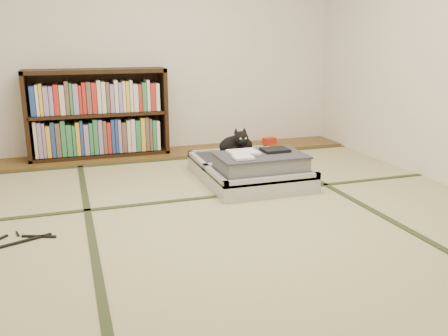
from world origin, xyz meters
name	(u,v)px	position (x,y,z in m)	size (l,w,h in m)	color
floor	(233,214)	(0.00, 0.00, 0.00)	(4.50, 4.50, 0.00)	tan
wood_strip	(173,152)	(0.00, 2.00, 0.01)	(4.00, 0.50, 0.02)	brown
red_item	(269,141)	(1.19, 2.03, 0.06)	(0.15, 0.09, 0.07)	red
room_shell	(234,1)	(0.00, 0.00, 1.46)	(4.50, 4.50, 4.50)	white
tatami_borders	(213,193)	(0.00, 0.49, 0.00)	(4.00, 4.50, 0.01)	#2D381E
bookcase	(98,115)	(-0.77, 2.07, 0.45)	(1.44, 0.33, 0.92)	black
suitcase	(250,169)	(0.42, 0.71, 0.12)	(0.83, 1.11, 0.33)	#B7B7BC
cat	(237,145)	(0.40, 1.00, 0.27)	(0.37, 0.37, 0.30)	black
cable_coil	(254,154)	(0.58, 1.02, 0.17)	(0.12, 0.12, 0.03)	white
hanger	(16,241)	(-1.45, -0.04, 0.01)	(0.45, 0.29, 0.01)	black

